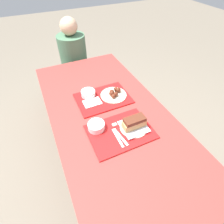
% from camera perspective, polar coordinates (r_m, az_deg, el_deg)
% --- Properties ---
extents(ground_plane, '(12.00, 12.00, 0.00)m').
position_cam_1_polar(ground_plane, '(1.98, -0.72, -15.43)').
color(ground_plane, '#706656').
extents(picnic_table, '(0.90, 1.87, 0.73)m').
position_cam_1_polar(picnic_table, '(1.46, -0.94, -2.57)').
color(picnic_table, maroon).
rests_on(picnic_table, ground_plane).
extents(picnic_bench_far, '(0.85, 0.28, 0.48)m').
position_cam_1_polar(picnic_bench_far, '(2.48, -12.03, 11.48)').
color(picnic_bench_far, maroon).
rests_on(picnic_bench_far, ground_plane).
extents(tray_near, '(0.45, 0.33, 0.01)m').
position_cam_1_polar(tray_near, '(1.26, 2.77, -6.45)').
color(tray_near, red).
rests_on(tray_near, picnic_table).
extents(tray_far, '(0.45, 0.33, 0.01)m').
position_cam_1_polar(tray_far, '(1.53, -2.92, 4.47)').
color(tray_far, red).
rests_on(tray_far, picnic_table).
extents(bowl_coleslaw_near, '(0.12, 0.12, 0.05)m').
position_cam_1_polar(bowl_coleslaw_near, '(1.26, -5.16, -4.51)').
color(bowl_coleslaw_near, white).
rests_on(bowl_coleslaw_near, tray_near).
extents(brisket_sandwich_plate, '(0.20, 0.20, 0.10)m').
position_cam_1_polar(brisket_sandwich_plate, '(1.26, 7.19, -3.95)').
color(brisket_sandwich_plate, beige).
rests_on(brisket_sandwich_plate, tray_near).
extents(plastic_fork_near, '(0.02, 0.17, 0.00)m').
position_cam_1_polar(plastic_fork_near, '(1.22, 1.90, -8.42)').
color(plastic_fork_near, white).
rests_on(plastic_fork_near, tray_near).
extents(plastic_knife_near, '(0.04, 0.17, 0.00)m').
position_cam_1_polar(plastic_knife_near, '(1.22, 2.84, -8.07)').
color(plastic_knife_near, white).
rests_on(plastic_knife_near, tray_near).
extents(condiment_packet, '(0.04, 0.03, 0.01)m').
position_cam_1_polar(condiment_packet, '(1.29, 0.82, -4.11)').
color(condiment_packet, '#A59E93').
rests_on(condiment_packet, tray_near).
extents(bowl_coleslaw_far, '(0.12, 0.12, 0.05)m').
position_cam_1_polar(bowl_coleslaw_far, '(1.54, -7.78, 6.12)').
color(bowl_coleslaw_far, white).
rests_on(bowl_coleslaw_far, tray_far).
extents(wings_plate_far, '(0.23, 0.23, 0.06)m').
position_cam_1_polar(wings_plate_far, '(1.54, 0.66, 6.02)').
color(wings_plate_far, beige).
rests_on(wings_plate_far, tray_far).
extents(napkin_far, '(0.15, 0.10, 0.01)m').
position_cam_1_polar(napkin_far, '(1.48, -6.45, 3.11)').
color(napkin_far, white).
rests_on(napkin_far, tray_far).
extents(person_seated_across, '(0.33, 0.33, 0.66)m').
position_cam_1_polar(person_seated_across, '(2.32, -12.71, 18.91)').
color(person_seated_across, '#477051').
rests_on(person_seated_across, picnic_bench_far).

